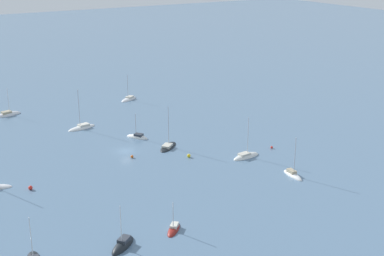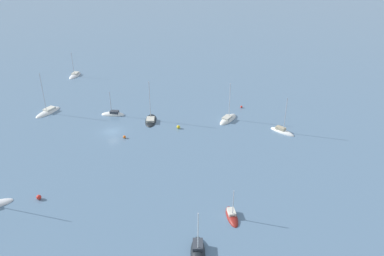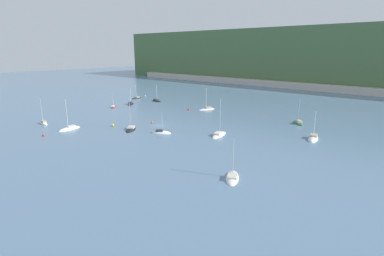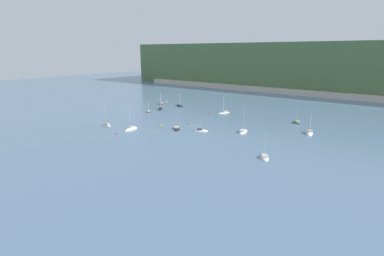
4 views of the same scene
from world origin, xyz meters
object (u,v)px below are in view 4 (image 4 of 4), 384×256
Objects in this scene: sailboat_2 at (149,112)px; sailboat_9 at (243,132)px; sailboat_12 at (160,109)px; mooring_buoy_2 at (210,113)px; sailboat_4 at (224,113)px; sailboat_11 at (264,157)px; mooring_buoy_0 at (167,102)px; sailboat_1 at (201,131)px; sailboat_8 at (297,123)px; sailboat_3 at (161,104)px; mooring_buoy_1 at (189,123)px; mooring_buoy_3 at (117,134)px; sailboat_0 at (131,129)px; mooring_buoy_4 at (161,126)px; sailboat_7 at (309,133)px; sailboat_5 at (179,106)px; sailboat_10 at (107,125)px; sailboat_6 at (177,129)px.

sailboat_2 is 60.46m from sailboat_9.
sailboat_12 is 29.99m from mooring_buoy_2.
sailboat_4 reaches higher than sailboat_11.
sailboat_2 is at bearing -64.40° from mooring_buoy_0.
sailboat_1 is 17.30m from sailboat_9.
sailboat_2 is at bearing 62.26° from sailboat_8.
mooring_buoy_1 is (45.69, -30.41, 0.25)m from sailboat_3.
mooring_buoy_3 is (-23.66, -24.37, 0.21)m from sailboat_1.
mooring_buoy_3 is at bearing 3.20° from sailboat_0.
sailboat_2 is 84.74m from sailboat_11.
sailboat_9 reaches higher than mooring_buoy_4.
sailboat_12 is at bearing 55.06° from sailboat_8.
sailboat_0 is 74.71m from sailboat_8.
sailboat_0 is at bearing 177.94° from sailboat_1.
sailboat_3 reaches higher than sailboat_2.
sailboat_9 is 26.45m from mooring_buoy_1.
sailboat_4 is 1.08× the size of sailboat_7.
sailboat_5 is 10.29× the size of mooring_buoy_4.
sailboat_4 is at bearing -101.70° from sailboat_2.
sailboat_1 is at bearing 45.85° from mooring_buoy_3.
sailboat_3 is at bearing 146.35° from mooring_buoy_1.
sailboat_2 is 0.61× the size of sailboat_4.
sailboat_0 is 1.25× the size of sailboat_5.
sailboat_4 reaches higher than sailboat_8.
mooring_buoy_1 reaches higher than mooring_buoy_3.
sailboat_9 is at bearing -146.38° from sailboat_10.
sailboat_12 is at bearing -73.60° from sailboat_10.
sailboat_0 is at bearing 170.05° from sailboat_12.
sailboat_12 is 9.82× the size of mooring_buoy_2.
sailboat_2 reaches higher than mooring_buoy_0.
mooring_buoy_2 is at bearing -107.28° from sailboat_10.
mooring_buoy_0 is (-86.78, 6.96, 0.19)m from sailboat_8.
mooring_buoy_1 is 25.12m from mooring_buoy_2.
sailboat_9 is at bearing -70.42° from sailboat_7.
sailboat_7 is at bearing -1.59° from sailboat_1.
sailboat_11 is at bearing -16.67° from sailboat_7.
sailboat_9 is at bearing 65.39° from sailboat_4.
sailboat_10 is at bearing -3.26° from sailboat_4.
sailboat_7 is at bearing 168.63° from sailboat_8.
mooring_buoy_3 is at bearing 23.33° from sailboat_3.
sailboat_1 is at bearing 13.39° from mooring_buoy_4.
sailboat_6 is at bearing 24.97° from sailboat_4.
sailboat_11 is 10.21× the size of mooring_buoy_2.
mooring_buoy_2 is (8.08, 47.28, 0.33)m from sailboat_0.
sailboat_1 is 52.23m from sailboat_12.
sailboat_11 is 13.22× the size of mooring_buoy_1.
sailboat_3 is 77.26m from sailboat_9.
sailboat_1 is 0.67× the size of sailboat_6.
sailboat_11 is at bearing -170.03° from sailboat_10.
sailboat_9 is at bearing 111.77° from sailboat_8.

